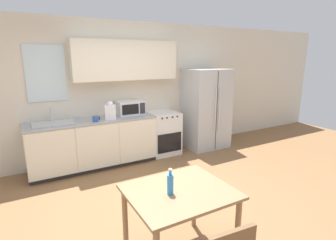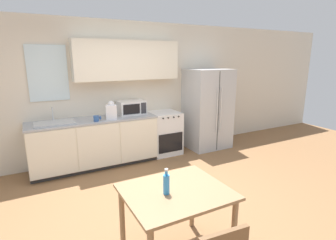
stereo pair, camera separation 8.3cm
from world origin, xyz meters
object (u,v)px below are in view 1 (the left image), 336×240
(microwave, at_px, (130,107))
(dining_table, at_px, (179,201))
(refrigerator, at_px, (206,109))
(coffee_mug, at_px, (96,119))
(drink_bottle, at_px, (170,184))
(oven_range, at_px, (163,133))

(microwave, relative_size, dining_table, 0.52)
(microwave, bearing_deg, dining_table, -102.15)
(refrigerator, relative_size, microwave, 3.39)
(coffee_mug, distance_m, drink_bottle, 2.58)
(refrigerator, xyz_separation_m, microwave, (-1.74, 0.17, 0.16))
(oven_range, height_order, refrigerator, refrigerator)
(refrigerator, distance_m, microwave, 1.76)
(microwave, distance_m, drink_bottle, 2.96)
(oven_range, bearing_deg, drink_bottle, -116.85)
(coffee_mug, relative_size, drink_bottle, 0.52)
(oven_range, distance_m, dining_table, 3.06)
(microwave, xyz_separation_m, drink_bottle, (-0.73, -2.86, -0.18))
(oven_range, height_order, dining_table, oven_range)
(oven_range, bearing_deg, microwave, 172.65)
(microwave, relative_size, drink_bottle, 2.05)
(refrigerator, relative_size, coffee_mug, 13.50)
(dining_table, bearing_deg, oven_range, 64.91)
(coffee_mug, xyz_separation_m, dining_table, (0.14, -2.56, -0.32))
(coffee_mug, bearing_deg, refrigerator, 2.85)
(refrigerator, height_order, microwave, refrigerator)
(dining_table, bearing_deg, coffee_mug, 93.19)
(microwave, relative_size, coffee_mug, 3.98)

